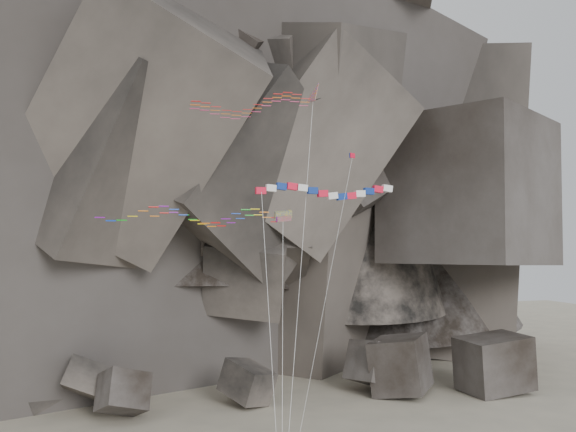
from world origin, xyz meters
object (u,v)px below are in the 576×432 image
object	(u,v)px
delta_kite	(248,104)
banner_kite	(326,192)
pennant_kite	(337,238)
parafoil_kite	(187,215)

from	to	relation	value
delta_kite	banner_kite	size ratio (longest dim) A/B	1.37
banner_kite	pennant_kite	size ratio (longest dim) A/B	0.92
parafoil_kite	delta_kite	bearing A→B (deg)	14.55
banner_kite	parafoil_kite	xyz separation A→B (m)	(-10.15, 1.37, -1.78)
banner_kite	parafoil_kite	bearing A→B (deg)	175.74
delta_kite	pennant_kite	xyz separation A→B (m)	(4.71, -6.61, -10.40)
parafoil_kite	pennant_kite	size ratio (longest dim) A/B	0.84
parafoil_kite	pennant_kite	xyz separation A→B (m)	(9.69, -4.53, -1.65)
banner_kite	pennant_kite	world-z (taller)	pennant_kite
banner_kite	parafoil_kite	world-z (taller)	banner_kite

